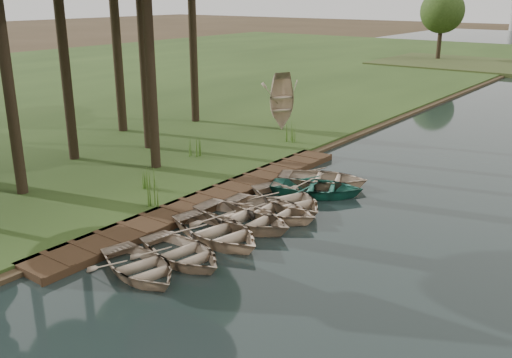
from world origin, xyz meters
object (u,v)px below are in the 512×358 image
Objects in this scene: rowboat_2 at (217,229)px; stored_rowboat at (281,124)px; boardwalk at (212,199)px; rowboat_1 at (182,250)px; rowboat_0 at (139,264)px.

stored_rowboat reaches higher than rowboat_2.
boardwalk is 4.79× the size of rowboat_1.
stored_rowboat is at bearing 38.51° from rowboat_2.
rowboat_0 reaches higher than boardwalk.
rowboat_0 is 1.45m from rowboat_1.
rowboat_1 is at bearing 0.60° from rowboat_0.
rowboat_1 reaches higher than rowboat_0.
boardwalk is at bearing -131.21° from stored_rowboat.
rowboat_0 is (2.37, -5.87, 0.24)m from boardwalk.
boardwalk is 11.77m from stored_rowboat.
rowboat_0 is 18.09m from stored_rowboat.
stored_rowboat is (-4.29, 10.95, 0.49)m from boardwalk.
rowboat_1 is at bearing -163.91° from rowboat_2.
boardwalk is at bearing 40.78° from rowboat_1.
rowboat_2 is 1.17× the size of stored_rowboat.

